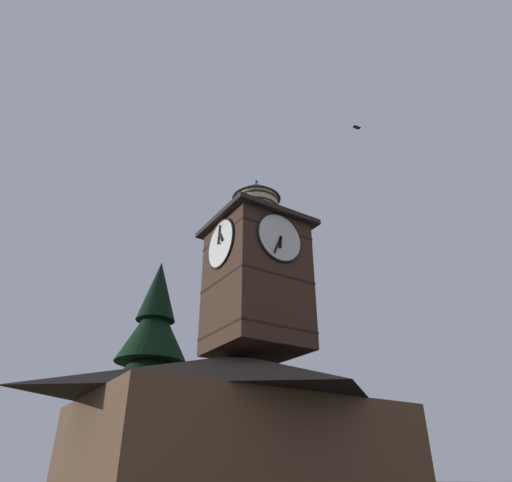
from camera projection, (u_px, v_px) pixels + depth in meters
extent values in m
cube|color=brown|center=(236.00, 461.00, 17.80)|extent=(12.32, 9.30, 4.21)
pyramid|color=black|center=(237.00, 380.00, 19.29)|extent=(12.92, 9.90, 2.16)
cube|color=#422B1E|center=(256.00, 288.00, 21.02)|extent=(3.92, 3.92, 6.20)
cube|color=black|center=(256.00, 337.00, 19.91)|extent=(3.96, 3.96, 0.10)
cube|color=black|center=(256.00, 289.00, 21.00)|extent=(3.96, 3.96, 0.10)
cube|color=black|center=(256.00, 245.00, 22.09)|extent=(3.96, 3.96, 0.10)
cylinder|color=white|center=(280.00, 238.00, 20.39)|extent=(2.40, 0.10, 2.40)
torus|color=black|center=(280.00, 237.00, 20.37)|extent=(2.50, 0.10, 2.50)
cube|color=black|center=(281.00, 242.00, 20.16)|extent=(0.18, 0.04, 0.61)
cube|color=black|center=(278.00, 244.00, 20.01)|extent=(0.45, 0.04, 0.94)
sphere|color=black|center=(281.00, 237.00, 20.31)|extent=(0.10, 0.10, 0.10)
cylinder|color=white|center=(221.00, 244.00, 20.92)|extent=(0.10, 2.40, 2.40)
torus|color=black|center=(220.00, 244.00, 20.91)|extent=(0.10, 2.50, 2.50)
cube|color=black|center=(221.00, 237.00, 20.88)|extent=(0.04, 0.41, 0.58)
cube|color=black|center=(219.00, 235.00, 21.15)|extent=(0.04, 0.19, 0.99)
sphere|color=black|center=(219.00, 243.00, 20.87)|extent=(0.10, 0.10, 0.10)
cube|color=#2D231E|center=(256.00, 229.00, 22.53)|extent=(4.62, 4.62, 0.25)
cylinder|color=#D1BC84|center=(256.00, 213.00, 22.98)|extent=(2.27, 2.27, 1.66)
cylinder|color=#2D2319|center=(256.00, 223.00, 22.69)|extent=(2.33, 2.33, 0.10)
cylinder|color=#2D2319|center=(256.00, 216.00, 22.88)|extent=(2.33, 2.33, 0.10)
cylinder|color=#2D2319|center=(256.00, 210.00, 23.08)|extent=(2.33, 2.33, 0.10)
cylinder|color=#2D2319|center=(256.00, 203.00, 23.27)|extent=(2.33, 2.33, 0.10)
cone|color=#2D3847|center=(256.00, 191.00, 23.61)|extent=(2.57, 2.57, 1.04)
sphere|color=#424C5B|center=(256.00, 182.00, 23.90)|extent=(0.16, 0.16, 0.16)
cylinder|color=#473323|center=(139.00, 464.00, 21.19)|extent=(0.44, 0.44, 4.22)
cone|color=black|center=(144.00, 423.00, 22.05)|extent=(7.12, 7.12, 3.35)
cone|color=black|center=(150.00, 371.00, 23.23)|extent=(5.46, 5.46, 3.79)
cone|color=black|center=(154.00, 329.00, 24.29)|extent=(3.81, 3.81, 3.66)
cone|color=black|center=(159.00, 291.00, 25.35)|extent=(2.15, 2.15, 3.57)
sphere|color=silver|center=(260.00, 325.00, 51.07)|extent=(2.15, 2.15, 2.15)
ellipsoid|color=black|center=(357.00, 127.00, 26.19)|extent=(0.19, 0.29, 0.15)
cube|color=black|center=(359.00, 128.00, 26.23)|extent=(0.27, 0.23, 0.09)
cube|color=black|center=(355.00, 127.00, 26.15)|extent=(0.27, 0.23, 0.09)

